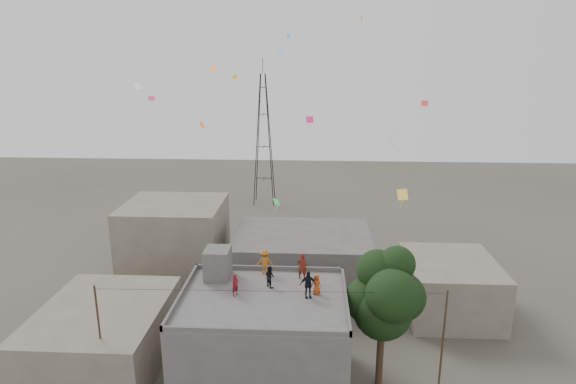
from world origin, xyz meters
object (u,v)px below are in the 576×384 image
object	(u,v)px
person_red_adult	(302,266)
person_dark_adult	(308,285)
stair_head_box	(218,263)
transmission_tower	(264,140)
tree	(386,296)

from	to	relation	value
person_red_adult	person_dark_adult	size ratio (longest dim) A/B	1.05
person_red_adult	person_dark_adult	distance (m)	2.56
stair_head_box	person_red_adult	bearing A→B (deg)	1.54
transmission_tower	person_red_adult	size ratio (longest dim) A/B	11.35
stair_head_box	tree	xyz separation A→B (m)	(10.57, -2.00, -1.00)
person_dark_adult	transmission_tower	bearing A→B (deg)	87.69
stair_head_box	person_red_adult	size ratio (longest dim) A/B	1.13
stair_head_box	person_dark_adult	bearing A→B (deg)	-22.11
tree	transmission_tower	xyz separation A→B (m)	(-11.37, 39.40, 2.97)
person_red_adult	person_dark_adult	world-z (taller)	person_red_adult
transmission_tower	person_red_adult	bearing A→B (deg)	-80.47
person_red_adult	person_dark_adult	bearing A→B (deg)	99.60
person_red_adult	transmission_tower	bearing A→B (deg)	-80.24
transmission_tower	person_dark_adult	world-z (taller)	transmission_tower
stair_head_box	tree	size ratio (longest dim) A/B	0.22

